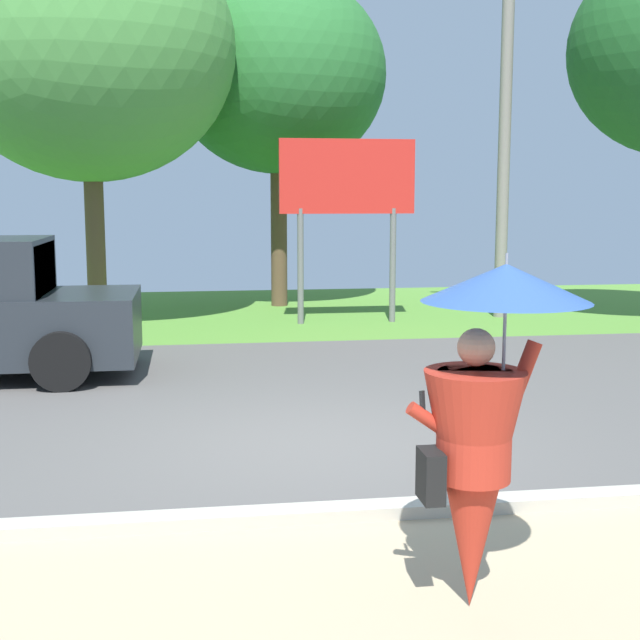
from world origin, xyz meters
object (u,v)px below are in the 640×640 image
object	(u,v)px
monk_pedestrian	(480,431)
tree_left_far	(278,75)
roadside_billboard	(347,190)
utility_pole	(505,122)
tree_right_mid	(88,47)

from	to	relation	value
monk_pedestrian	tree_left_far	world-z (taller)	tree_left_far
monk_pedestrian	roadside_billboard	distance (m)	11.74
utility_pole	tree_left_far	world-z (taller)	utility_pole
tree_right_mid	monk_pedestrian	bearing A→B (deg)	-74.14
tree_left_far	roadside_billboard	bearing A→B (deg)	-69.96
roadside_billboard	tree_right_mid	size ratio (longest dim) A/B	0.46
roadside_billboard	tree_right_mid	world-z (taller)	tree_right_mid
tree_left_far	tree_right_mid	xyz separation A→B (m)	(-3.72, -2.32, 0.11)
utility_pole	roadside_billboard	distance (m)	3.49
utility_pole	tree_left_far	distance (m)	5.03
monk_pedestrian	tree_right_mid	bearing A→B (deg)	98.80
monk_pedestrian	roadside_billboard	xyz separation A→B (m)	(1.31, 11.57, 1.46)
roadside_billboard	tree_left_far	xyz separation A→B (m)	(-1.02, 2.80, 2.47)
tree_right_mid	roadside_billboard	bearing A→B (deg)	-5.89
utility_pole	tree_right_mid	size ratio (longest dim) A/B	0.97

